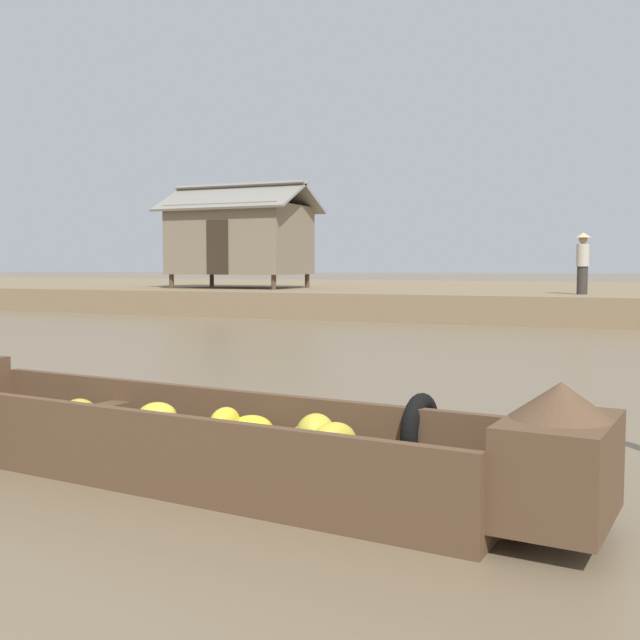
# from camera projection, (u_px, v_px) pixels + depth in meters

# --- Properties ---
(ground_plane) EXTENTS (300.00, 300.00, 0.00)m
(ground_plane) POSITION_uv_depth(u_px,v_px,m) (430.00, 381.00, 10.04)
(ground_plane) COLOR #726047
(riverbank_strip) EXTENTS (160.00, 20.00, 0.75)m
(riverbank_strip) POSITION_uv_depth(u_px,v_px,m) (572.00, 297.00, 28.10)
(riverbank_strip) COLOR #7F6B4C
(riverbank_strip) RESTS_ON ground
(banana_boat) EXTENTS (5.94, 1.54, 0.88)m
(banana_boat) POSITION_uv_depth(u_px,v_px,m) (184.00, 435.00, 5.50)
(banana_boat) COLOR brown
(banana_boat) RESTS_ON ground
(stilt_house_left) EXTENTS (5.02, 3.50, 3.60)m
(stilt_house_left) POSITION_uv_depth(u_px,v_px,m) (240.00, 238.00, 26.45)
(stilt_house_left) COLOR #4C3826
(stilt_house_left) RESTS_ON riverbank_strip
(vendor_person) EXTENTS (0.44, 0.44, 1.66)m
(vendor_person) POSITION_uv_depth(u_px,v_px,m) (583.00, 260.00, 20.47)
(vendor_person) COLOR #332D28
(vendor_person) RESTS_ON riverbank_strip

